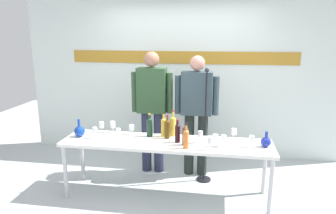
# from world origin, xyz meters

# --- Properties ---
(ground_plane) EXTENTS (10.00, 10.00, 0.00)m
(ground_plane) POSITION_xyz_m (0.00, 0.00, 0.00)
(ground_plane) COLOR #B0B8BA
(back_wall) EXTENTS (5.28, 0.11, 3.00)m
(back_wall) POSITION_xyz_m (0.00, 1.53, 1.50)
(back_wall) COLOR silver
(back_wall) RESTS_ON ground
(display_table) EXTENTS (2.60, 0.60, 0.73)m
(display_table) POSITION_xyz_m (0.00, 0.00, 0.67)
(display_table) COLOR white
(display_table) RESTS_ON ground
(decanter_blue_left) EXTENTS (0.14, 0.14, 0.23)m
(decanter_blue_left) POSITION_xyz_m (-1.14, 0.01, 0.80)
(decanter_blue_left) COLOR #143A9A
(decanter_blue_left) RESTS_ON display_table
(decanter_blue_right) EXTENTS (0.12, 0.12, 0.19)m
(decanter_blue_right) POSITION_xyz_m (1.19, 0.01, 0.80)
(decanter_blue_right) COLOR #1D2D9F
(decanter_blue_right) RESTS_ON display_table
(presenter_left) EXTENTS (0.60, 0.22, 1.79)m
(presenter_left) POSITION_xyz_m (-0.32, 0.69, 1.03)
(presenter_left) COLOR #242940
(presenter_left) RESTS_ON ground
(presenter_right) EXTENTS (0.62, 0.22, 1.74)m
(presenter_right) POSITION_xyz_m (0.32, 0.69, 1.00)
(presenter_right) COLOR black
(presenter_right) RESTS_ON ground
(wine_bottle_0) EXTENTS (0.07, 0.07, 0.32)m
(wine_bottle_0) POSITION_xyz_m (-0.07, 0.19, 0.87)
(wine_bottle_0) COLOR gold
(wine_bottle_0) RESTS_ON display_table
(wine_bottle_1) EXTENTS (0.07, 0.07, 0.29)m
(wine_bottle_1) POSITION_xyz_m (0.14, -0.00, 0.86)
(wine_bottle_1) COLOR black
(wine_bottle_1) RESTS_ON display_table
(wine_bottle_2) EXTENTS (0.08, 0.08, 0.30)m
(wine_bottle_2) POSITION_xyz_m (-0.24, 0.17, 0.87)
(wine_bottle_2) COLOR #173422
(wine_bottle_2) RESTS_ON display_table
(wine_bottle_3) EXTENTS (0.07, 0.07, 0.34)m
(wine_bottle_3) POSITION_xyz_m (0.05, 0.24, 0.87)
(wine_bottle_3) COLOR gold
(wine_bottle_3) RESTS_ON display_table
(wine_bottle_4) EXTENTS (0.07, 0.07, 0.28)m
(wine_bottle_4) POSITION_xyz_m (0.25, -0.07, 0.85)
(wine_bottle_4) COLOR #432713
(wine_bottle_4) RESTS_ON display_table
(wine_bottle_5) EXTENTS (0.07, 0.07, 0.30)m
(wine_bottle_5) POSITION_xyz_m (-0.01, 0.12, 0.86)
(wine_bottle_5) COLOR #4E320A
(wine_bottle_5) RESTS_ON display_table
(wine_bottle_6) EXTENTS (0.07, 0.07, 0.30)m
(wine_bottle_6) POSITION_xyz_m (0.27, -0.19, 0.86)
(wine_bottle_6) COLOR orange
(wine_bottle_6) RESTS_ON display_table
(wine_glass_left_0) EXTENTS (0.06, 0.06, 0.14)m
(wine_glass_left_0) POSITION_xyz_m (-0.92, -0.01, 0.84)
(wine_glass_left_0) COLOR white
(wine_glass_left_0) RESTS_ON display_table
(wine_glass_left_1) EXTENTS (0.07, 0.07, 0.14)m
(wine_glass_left_1) POSITION_xyz_m (-0.92, 0.23, 0.83)
(wine_glass_left_1) COLOR white
(wine_glass_left_1) RESTS_ON display_table
(wine_glass_left_2) EXTENTS (0.07, 0.07, 0.15)m
(wine_glass_left_2) POSITION_xyz_m (-0.77, 0.24, 0.84)
(wine_glass_left_2) COLOR white
(wine_glass_left_2) RESTS_ON display_table
(wine_glass_left_3) EXTENTS (0.06, 0.06, 0.14)m
(wine_glass_left_3) POSITION_xyz_m (-0.62, 0.01, 0.82)
(wine_glass_left_3) COLOR white
(wine_glass_left_3) RESTS_ON display_table
(wine_glass_left_4) EXTENTS (0.07, 0.07, 0.13)m
(wine_glass_left_4) POSITION_xyz_m (-0.50, 0.21, 0.82)
(wine_glass_left_4) COLOR white
(wine_glass_left_4) RESTS_ON display_table
(wine_glass_right_0) EXTENTS (0.06, 0.06, 0.14)m
(wine_glass_right_0) POSITION_xyz_m (1.02, -0.03, 0.83)
(wine_glass_right_0) COLOR white
(wine_glass_right_0) RESTS_ON display_table
(wine_glass_right_1) EXTENTS (0.07, 0.07, 0.16)m
(wine_glass_right_1) POSITION_xyz_m (0.54, -0.19, 0.84)
(wine_glass_right_1) COLOR white
(wine_glass_right_1) RESTS_ON display_table
(wine_glass_right_2) EXTENTS (0.07, 0.07, 0.15)m
(wine_glass_right_2) POSITION_xyz_m (0.60, -0.07, 0.83)
(wine_glass_right_2) COLOR white
(wine_glass_right_2) RESTS_ON display_table
(wine_glass_right_3) EXTENTS (0.06, 0.06, 0.15)m
(wine_glass_right_3) POSITION_xyz_m (0.42, 0.03, 0.83)
(wine_glass_right_3) COLOR white
(wine_glass_right_3) RESTS_ON display_table
(wine_glass_right_4) EXTENTS (0.06, 0.06, 0.14)m
(wine_glass_right_4) POSITION_xyz_m (0.83, 0.20, 0.83)
(wine_glass_right_4) COLOR white
(wine_glass_right_4) RESTS_ON display_table
(wine_glass_right_5) EXTENTS (0.06, 0.06, 0.14)m
(wine_glass_right_5) POSITION_xyz_m (0.70, -0.07, 0.83)
(wine_glass_right_5) COLOR white
(wine_glass_right_5) RESTS_ON display_table
(microphone_stand) EXTENTS (0.20, 0.20, 1.60)m
(microphone_stand) POSITION_xyz_m (0.46, 0.50, 0.54)
(microphone_stand) COLOR black
(microphone_stand) RESTS_ON ground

